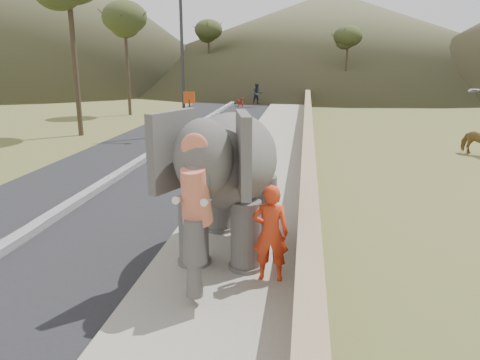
# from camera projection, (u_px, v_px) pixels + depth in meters

# --- Properties ---
(ground) EXTENTS (160.00, 160.00, 0.00)m
(ground) POSITION_uv_depth(u_px,v_px,m) (234.00, 247.00, 10.61)
(ground) COLOR olive
(ground) RESTS_ON ground
(road) EXTENTS (7.00, 120.00, 0.03)m
(road) POSITION_uv_depth(u_px,v_px,m) (157.00, 153.00, 20.84)
(road) COLOR black
(road) RESTS_ON ground
(median) EXTENTS (0.35, 120.00, 0.22)m
(median) POSITION_uv_depth(u_px,v_px,m) (157.00, 151.00, 20.82)
(median) COLOR black
(median) RESTS_ON ground
(walkway) EXTENTS (3.00, 120.00, 0.15)m
(walkway) POSITION_uv_depth(u_px,v_px,m) (269.00, 155.00, 20.16)
(walkway) COLOR #9E9687
(walkway) RESTS_ON ground
(parapet) EXTENTS (0.30, 120.00, 1.10)m
(parapet) POSITION_uv_depth(u_px,v_px,m) (308.00, 145.00, 19.81)
(parapet) COLOR tan
(parapet) RESTS_ON ground
(lamppost) EXTENTS (1.76, 0.36, 8.00)m
(lamppost) POSITION_uv_depth(u_px,v_px,m) (188.00, 42.00, 24.25)
(lamppost) COLOR #313237
(lamppost) RESTS_ON ground
(signboard) EXTENTS (0.60, 0.08, 2.40)m
(signboard) POSITION_uv_depth(u_px,v_px,m) (189.00, 107.00, 24.34)
(signboard) COLOR #2D2D33
(signboard) RESTS_ON ground
(cow) EXTENTS (1.65, 1.47, 1.30)m
(cow) POSITION_uv_depth(u_px,v_px,m) (478.00, 141.00, 20.22)
(cow) COLOR brown
(cow) RESTS_ON ground
(hill_left) EXTENTS (60.00, 60.00, 22.00)m
(hill_left) POSITION_uv_depth(u_px,v_px,m) (25.00, 5.00, 65.48)
(hill_left) COLOR brown
(hill_left) RESTS_ON ground
(hill_far) EXTENTS (80.00, 80.00, 14.00)m
(hill_far) POSITION_uv_depth(u_px,v_px,m) (330.00, 38.00, 75.12)
(hill_far) COLOR brown
(hill_far) RESTS_ON ground
(elephant_and_man) EXTENTS (2.54, 4.44, 3.09)m
(elephant_and_man) POSITION_uv_depth(u_px,v_px,m) (232.00, 180.00, 9.84)
(elephant_and_man) COLOR #615D58
(elephant_and_man) RESTS_ON ground
(motorcyclist) EXTENTS (2.57, 1.73, 1.99)m
(motorcyclist) POSITION_uv_depth(u_px,v_px,m) (250.00, 97.00, 39.17)
(motorcyclist) COLOR #9C100E
(motorcyclist) RESTS_ON ground
(trees) EXTENTS (48.07, 43.86, 9.64)m
(trees) POSITION_uv_depth(u_px,v_px,m) (301.00, 58.00, 35.41)
(trees) COLOR #473828
(trees) RESTS_ON ground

